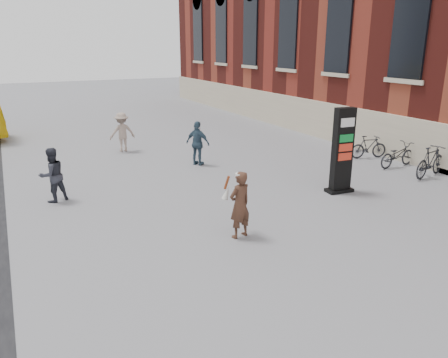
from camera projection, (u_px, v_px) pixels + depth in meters
name	position (u px, v px, depth m)	size (l,w,h in m)	color
ground	(240.00, 242.00, 10.52)	(100.00, 100.00, 0.00)	#9E9EA3
info_pylon	(342.00, 151.00, 13.64)	(0.90, 0.51, 2.71)	black
woman	(239.00, 204.00, 10.54)	(0.73, 0.69, 1.68)	#422919
pedestrian_a	(52.00, 175.00, 12.97)	(0.80, 0.62, 1.65)	#2C2E38
pedestrian_b	(122.00, 132.00, 19.05)	(1.10, 0.63, 1.71)	gray
pedestrian_c	(198.00, 143.00, 16.89)	(1.01, 0.42, 1.72)	#354E62
bike_5	(431.00, 162.00, 15.45)	(0.53, 1.87, 1.12)	black
bike_6	(397.00, 155.00, 16.74)	(0.63, 1.80, 0.95)	black
bike_7	(369.00, 147.00, 18.02)	(0.44, 1.57, 0.95)	black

